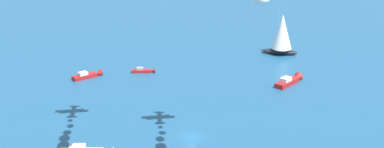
# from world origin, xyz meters

# --- Properties ---
(ground_plane) EXTENTS (2000.00, 2000.00, 0.00)m
(ground_plane) POSITION_xyz_m (0.00, 0.00, 0.00)
(ground_plane) COLOR #1E517A
(sailboat_inshore) EXTENTS (8.08, 10.68, 13.64)m
(sailboat_inshore) POSITION_xyz_m (59.72, 19.17, 6.22)
(sailboat_inshore) COLOR black
(sailboat_inshore) RESTS_ON ground_plane
(motorboat_offshore) EXTENTS (5.46, 5.68, 1.82)m
(motorboat_offshore) POSITION_xyz_m (21.21, 36.92, 0.49)
(motorboat_offshore) COLOR #B21E1E
(motorboat_offshore) RESTS_ON ground_plane
(motorboat_trailing) EXTENTS (8.44, 3.54, 2.38)m
(motorboat_trailing) POSITION_xyz_m (8.42, 44.92, 0.64)
(motorboat_trailing) COLOR #B21E1E
(motorboat_trailing) RESTS_ON ground_plane
(motorboat_ahead) EXTENTS (9.91, 2.94, 2.85)m
(motorboat_ahead) POSITION_xyz_m (40.58, 3.09, 0.77)
(motorboat_ahead) COLOR #B21E1E
(motorboat_ahead) RESTS_ON ground_plane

